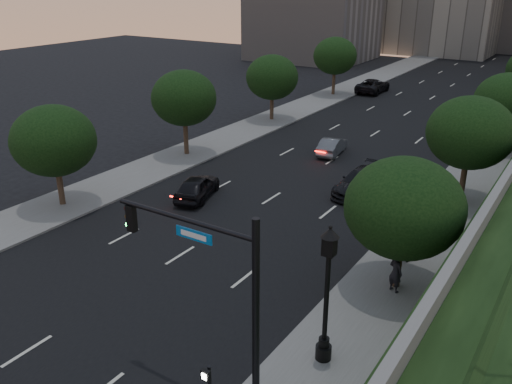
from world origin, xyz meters
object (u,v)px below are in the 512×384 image
Objects in this scene: pedestrian_b at (403,244)px; street_lamp at (326,301)px; sedan_near_left at (197,187)px; sedan_far_right at (452,127)px; sedan_far_left at (373,86)px; traffic_signal_mast at (227,306)px; pedestrian_c at (403,226)px; pedestrian_a at (395,272)px; sedan_mid_left at (332,146)px; sedan_near_right at (362,182)px.

street_lamp is at bearing 83.61° from pedestrian_b.
sedan_near_left is at bearing -10.87° from pedestrian_b.
sedan_far_right is (-4.00, 34.02, -1.96)m from street_lamp.
traffic_signal_mast is at bearing 105.33° from sedan_far_left.
pedestrian_b is 1.12× the size of pedestrian_c.
sedan_near_left is (-13.84, 9.92, -1.88)m from street_lamp.
pedestrian_a is (2.49, 9.29, -2.58)m from traffic_signal_mast.
sedan_near_left is 2.37× the size of pedestrian_a.
sedan_mid_left is at bearing -128.88° from sedan_far_right.
sedan_far_left is at bearing 106.31° from traffic_signal_mast.
sedan_near_left is at bearing 131.92° from traffic_signal_mast.
sedan_mid_left is at bearing 103.30° from sedan_far_left.
pedestrian_b is at bearing -51.84° from sedan_near_right.
sedan_far_right is 25.47m from pedestrian_b.
pedestrian_a is at bearing -89.34° from sedan_far_right.
traffic_signal_mast is 4.10× the size of pedestrian_b.
street_lamp is 1.04× the size of sedan_near_right.
traffic_signal_mast reaches higher than sedan_mid_left.
street_lamp is at bearing -69.04° from sedan_near_right.
traffic_signal_mast is 3.71× the size of pedestrian_a.
traffic_signal_mast reaches higher than sedan_near_left.
sedan_near_left reaches higher than sedan_far_right.
sedan_near_left is 0.82× the size of sedan_near_right.
sedan_near_right is 9.20m from pedestrian_b.
sedan_near_right is (11.45, -31.10, -0.03)m from sedan_far_left.
pedestrian_b is (5.30, -7.52, 0.22)m from sedan_near_right.
sedan_near_left is 2.92× the size of pedestrian_c.
street_lamp is 25.24m from sedan_mid_left.
sedan_far_left is 39.70m from pedestrian_c.
pedestrian_b is at bearing 81.40° from traffic_signal_mast.
sedan_far_left reaches higher than sedan_far_right.
pedestrian_b is at bearing 90.11° from street_lamp.
pedestrian_b is at bearing 107.19° from pedestrian_c.
sedan_mid_left is at bearing -59.69° from pedestrian_b.
sedan_far_right reaches higher than sedan_mid_left.
sedan_near_right is (8.52, 6.46, 0.03)m from sedan_near_left.
sedan_mid_left is (3.34, 12.95, -0.09)m from sedan_near_left.
sedan_far_left is at bearing -83.92° from sedan_mid_left.
sedan_near_left is at bearing 144.35° from street_lamp.
sedan_mid_left is 15.23m from pedestrian_c.
sedan_near_left is 1.09× the size of sedan_mid_left.
sedan_far_left is 18.55m from sedan_far_right.
traffic_signal_mast reaches higher than pedestrian_a.
pedestrian_c is at bearing 168.30° from sedan_near_left.
traffic_signal_mast is 4.58× the size of pedestrian_c.
sedan_far_left is at bearing 124.79° from sedan_far_right.
street_lamp is at bearing -91.96° from sedan_far_right.
pedestrian_c is at bearing -51.49° from pedestrian_a.
pedestrian_c is (3.21, -22.88, 0.23)m from sedan_far_right.
sedan_mid_left is 0.69× the size of sedan_far_left.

